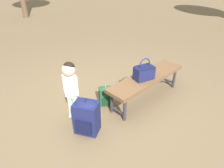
# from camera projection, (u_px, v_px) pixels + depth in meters

# --- Properties ---
(ground_plane) EXTENTS (40.00, 40.00, 0.00)m
(ground_plane) POSITION_uv_depth(u_px,v_px,m) (101.00, 105.00, 3.40)
(ground_plane) COLOR brown
(ground_plane) RESTS_ON ground
(park_bench) EXTENTS (1.65, 0.85, 0.45)m
(park_bench) POSITION_uv_depth(u_px,v_px,m) (147.00, 79.00, 3.36)
(park_bench) COLOR brown
(park_bench) RESTS_ON ground
(handbag) EXTENTS (0.32, 0.19, 0.37)m
(handbag) POSITION_uv_depth(u_px,v_px,m) (144.00, 72.00, 3.19)
(handbag) COLOR #191E4C
(handbag) RESTS_ON park_bench
(child_standing) EXTENTS (0.19, 0.21, 0.94)m
(child_standing) POSITION_uv_depth(u_px,v_px,m) (70.00, 83.00, 2.81)
(child_standing) COLOR #B2D8B2
(child_standing) RESTS_ON ground
(backpack_large) EXTENTS (0.40, 0.40, 0.55)m
(backpack_large) POSITION_uv_depth(u_px,v_px,m) (87.00, 116.00, 2.72)
(backpack_large) COLOR #191E4C
(backpack_large) RESTS_ON ground
(backpack_small) EXTENTS (0.25, 0.22, 0.36)m
(backpack_small) POSITION_uv_depth(u_px,v_px,m) (106.00, 95.00, 3.33)
(backpack_small) COLOR #1E4C2D
(backpack_small) RESTS_ON ground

